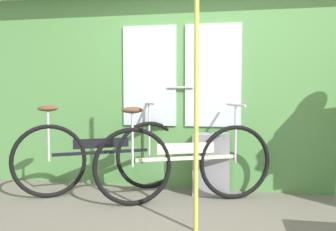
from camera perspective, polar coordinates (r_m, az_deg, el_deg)
The scene contains 6 objects.
ground_plane at distance 3.03m, azimuth 2.38°, elevation -17.32°, with size 6.40×3.96×0.04m, color #666056.
train_door_wall at distance 3.99m, azimuth 4.87°, elevation 4.80°, with size 5.40×0.28×2.18m.
bicycle_near_door at distance 3.90m, azimuth -10.54°, elevation -6.26°, with size 1.57×0.95×0.95m.
bicycle_leaning_behind at distance 3.52m, azimuth 2.65°, elevation -7.32°, with size 1.64×0.78×0.95m.
trash_bin_by_wall at distance 3.84m, azimuth 6.87°, elevation -7.56°, with size 0.37×0.28×0.63m, color gray.
handrail_pole at distance 2.73m, azimuth 4.49°, elevation 3.82°, with size 0.04×0.04×2.14m, color #C6C14C.
Camera 1 is at (0.42, -2.79, 1.07)m, focal length 38.78 mm.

